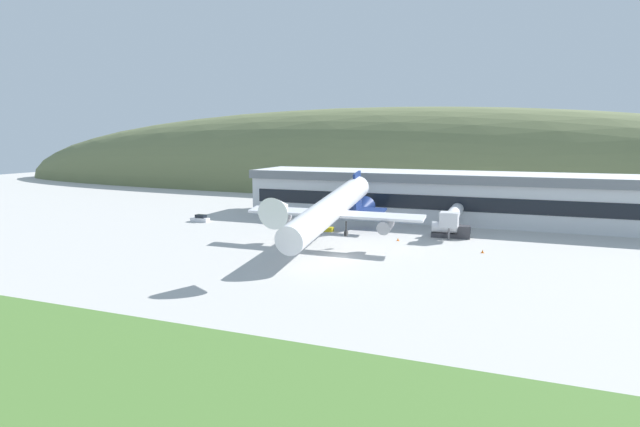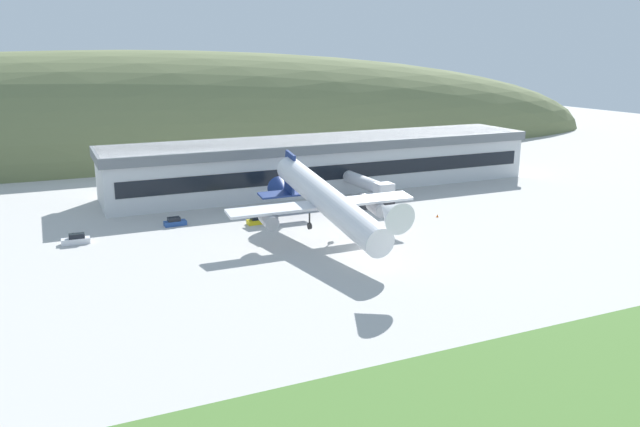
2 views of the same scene
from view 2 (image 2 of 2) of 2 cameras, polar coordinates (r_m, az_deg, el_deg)
ground_plane at (r=99.30m, az=4.17°, el=-3.21°), size 458.58×458.58×0.00m
grass_strip_foreground at (r=64.51m, az=25.60°, el=-14.97°), size 412.72×28.22×0.08m
hill_backdrop at (r=197.64m, az=-17.05°, el=5.15°), size 355.37×64.41×61.51m
terminal_building at (r=142.33m, az=0.51°, el=4.95°), size 99.37×18.17×11.35m
jetway_0 at (r=127.70m, az=4.49°, el=2.67°), size 3.38×17.11×5.43m
cargo_airplane at (r=101.58m, az=0.49°, el=1.21°), size 32.53×46.11×11.01m
service_car_0 at (r=113.48m, az=-5.67°, el=-0.64°), size 4.17×1.86×1.50m
service_car_1 at (r=114.81m, az=-13.13°, el=-0.77°), size 3.97×1.88×1.53m
service_car_2 at (r=108.82m, az=-21.41°, el=-2.23°), size 4.48×1.79×1.68m
fuel_truck at (r=125.40m, az=5.19°, el=1.24°), size 7.60×2.75×3.05m
traffic_cone_0 at (r=119.67m, az=10.69°, el=-0.19°), size 0.52×0.52×0.58m
traffic_cone_1 at (r=115.79m, az=2.99°, el=-0.45°), size 0.52×0.52×0.58m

